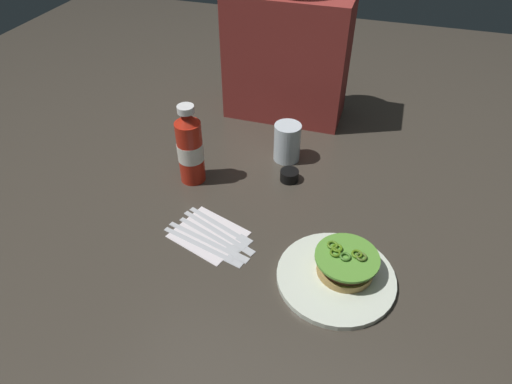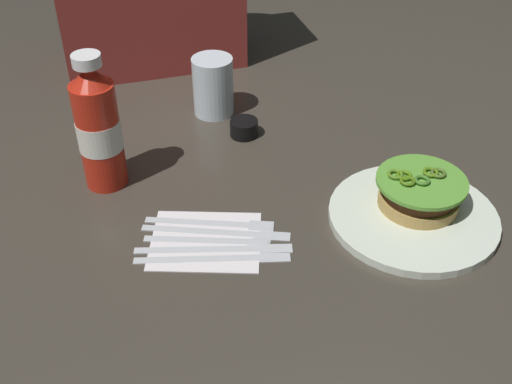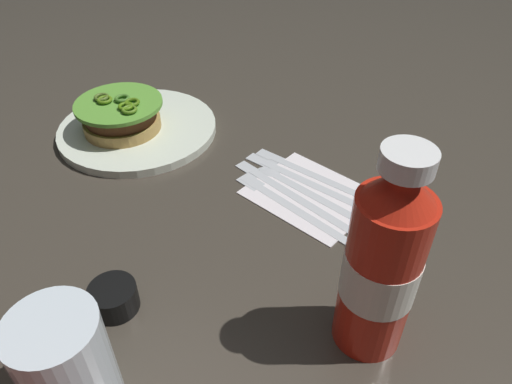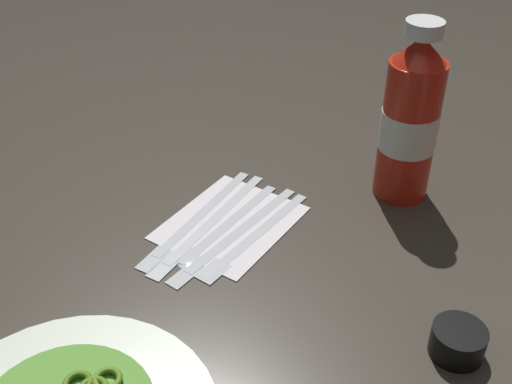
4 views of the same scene
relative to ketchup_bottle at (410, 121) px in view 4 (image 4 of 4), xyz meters
The scene contains 9 objects.
ground_plane 0.30m from the ketchup_bottle, 23.49° to the right, with size 3.00×3.00×0.00m, color #3C352D.
ketchup_bottle is the anchor object (origin of this frame).
condiment_cup 0.27m from the ketchup_bottle, 16.17° to the left, with size 0.05×0.05×0.03m, color black.
napkin 0.24m from the ketchup_bottle, 57.36° to the right, with size 0.15×0.13×0.00m, color white.
steak_knife 0.28m from the ketchup_bottle, 59.85° to the right, with size 0.21×0.07×0.00m.
butter_knife 0.27m from the ketchup_bottle, 56.56° to the right, with size 0.22×0.07×0.00m.
spoon_utensil 0.26m from the ketchup_bottle, 53.17° to the right, with size 0.17×0.07×0.00m.
table_knife 0.25m from the ketchup_bottle, 49.76° to the right, with size 0.20×0.09×0.00m.
fork_utensil 0.23m from the ketchup_bottle, 46.34° to the right, with size 0.18×0.08×0.00m.
Camera 4 is at (0.40, 0.11, 0.45)m, focal length 44.13 mm.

